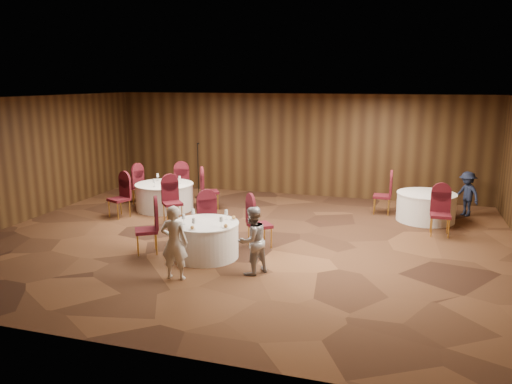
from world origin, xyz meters
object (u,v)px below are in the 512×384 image
(table_right, at_px, (426,207))
(mic_stand, at_px, (198,181))
(table_left, at_px, (165,196))
(woman_b, at_px, (252,241))
(man_c, at_px, (467,194))
(table_main, at_px, (206,239))
(woman_a, at_px, (174,243))

(table_right, distance_m, mic_stand, 6.78)
(table_left, relative_size, mic_stand, 0.95)
(mic_stand, bearing_deg, table_left, -101.42)
(table_right, height_order, woman_b, woman_b)
(man_c, bearing_deg, table_right, -93.41)
(table_main, bearing_deg, mic_stand, 114.95)
(table_main, relative_size, woman_b, 1.06)
(table_left, distance_m, mic_stand, 1.68)
(mic_stand, distance_m, woman_a, 6.62)
(table_main, height_order, woman_a, woman_a)
(woman_b, distance_m, man_c, 7.11)
(table_right, distance_m, woman_b, 5.82)
(woman_b, bearing_deg, man_c, 176.08)
(man_c, bearing_deg, woman_a, -83.01)
(table_right, relative_size, woman_a, 1.08)
(table_left, xyz_separation_m, woman_a, (2.56, -4.59, 0.32))
(table_main, distance_m, mic_stand, 5.49)
(table_left, height_order, man_c, man_c)
(mic_stand, bearing_deg, table_right, -6.21)
(table_main, bearing_deg, man_c, 42.76)
(table_left, xyz_separation_m, mic_stand, (0.33, 1.64, 0.14))
(woman_a, distance_m, man_c, 8.43)
(table_right, xyz_separation_m, mic_stand, (-6.74, 0.73, 0.14))
(table_main, height_order, woman_b, woman_b)
(table_main, relative_size, table_left, 0.85)
(woman_a, bearing_deg, table_main, -98.83)
(table_main, bearing_deg, table_right, 43.74)
(table_left, distance_m, table_right, 7.13)
(mic_stand, bearing_deg, man_c, 0.73)
(table_right, bearing_deg, table_left, -172.67)
(man_c, bearing_deg, woman_b, -78.76)
(table_main, xyz_separation_m, mic_stand, (-2.31, 4.97, 0.14))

